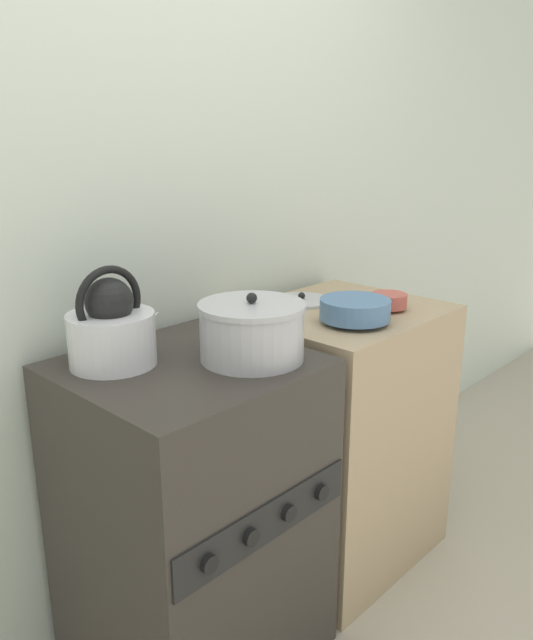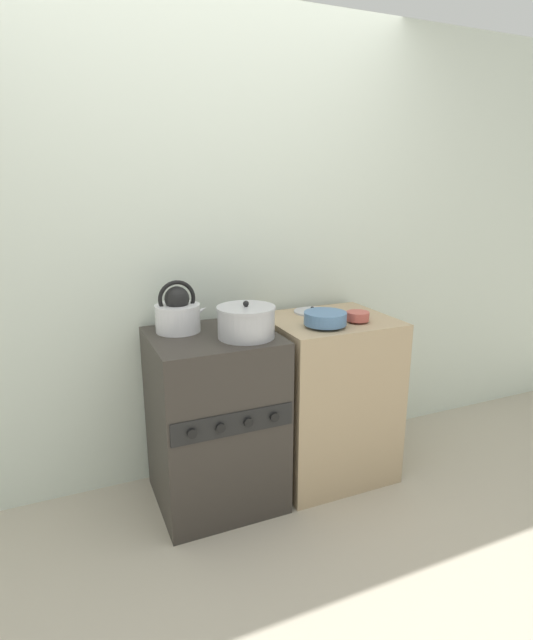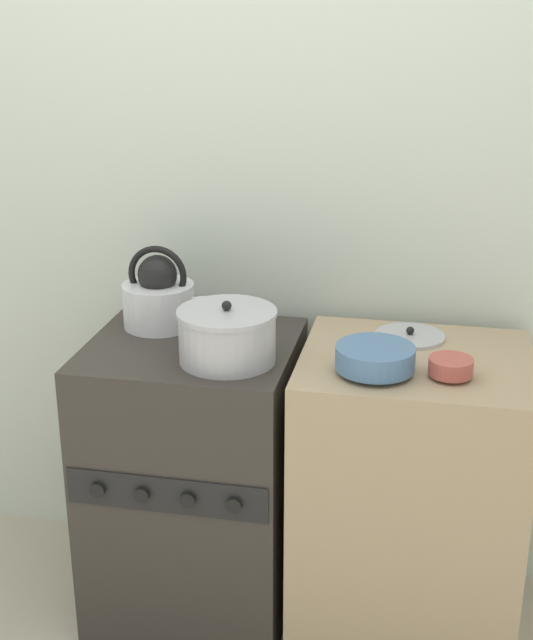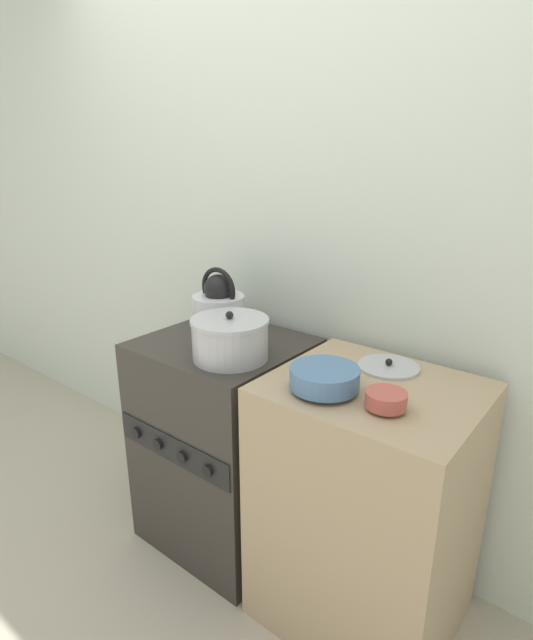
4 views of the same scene
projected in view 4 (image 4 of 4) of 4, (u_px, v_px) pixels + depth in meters
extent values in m
plane|color=#B2A893|center=(181.00, 567.00, 2.03)|extent=(12.00, 12.00, 0.00)
cube|color=silver|center=(278.00, 240.00, 2.10)|extent=(7.00, 0.06, 2.50)
cube|color=#332D28|center=(226.00, 441.00, 2.10)|extent=(0.61, 0.57, 0.90)
cube|color=black|center=(172.00, 449.00, 1.85)|extent=(0.58, 0.01, 0.11)
cylinder|color=black|center=(137.00, 433.00, 1.96)|extent=(0.04, 0.02, 0.04)
cylinder|color=black|center=(158.00, 444.00, 1.88)|extent=(0.04, 0.02, 0.04)
cylinder|color=black|center=(182.00, 457.00, 1.80)|extent=(0.04, 0.02, 0.04)
cylinder|color=black|center=(208.00, 471.00, 1.73)|extent=(0.04, 0.02, 0.04)
cube|color=tan|center=(366.00, 506.00, 1.71)|extent=(0.65, 0.56, 0.91)
cylinder|color=silver|center=(219.00, 311.00, 2.11)|extent=(0.22, 0.22, 0.14)
sphere|color=black|center=(218.00, 289.00, 2.07)|extent=(0.12, 0.12, 0.12)
torus|color=black|center=(218.00, 289.00, 2.07)|extent=(0.18, 0.02, 0.18)
cone|color=silver|center=(237.00, 311.00, 2.04)|extent=(0.11, 0.05, 0.09)
cylinder|color=#B2B2B7|center=(230.00, 341.00, 1.78)|extent=(0.27, 0.27, 0.14)
cylinder|color=#B2B2B7|center=(230.00, 321.00, 1.75)|extent=(0.28, 0.28, 0.01)
sphere|color=black|center=(230.00, 315.00, 1.75)|extent=(0.03, 0.03, 0.03)
cylinder|color=#4C729E|center=(324.00, 389.00, 1.53)|extent=(0.10, 0.10, 0.01)
cylinder|color=#4C729E|center=(324.00, 377.00, 1.51)|extent=(0.21, 0.21, 0.06)
cylinder|color=#B75147|center=(385.00, 408.00, 1.42)|extent=(0.05, 0.05, 0.01)
cylinder|color=#B75147|center=(386.00, 399.00, 1.41)|extent=(0.12, 0.12, 0.04)
cylinder|color=#B2B2B7|center=(388.00, 367.00, 1.69)|extent=(0.21, 0.21, 0.01)
sphere|color=black|center=(389.00, 362.00, 1.68)|extent=(0.02, 0.02, 0.02)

